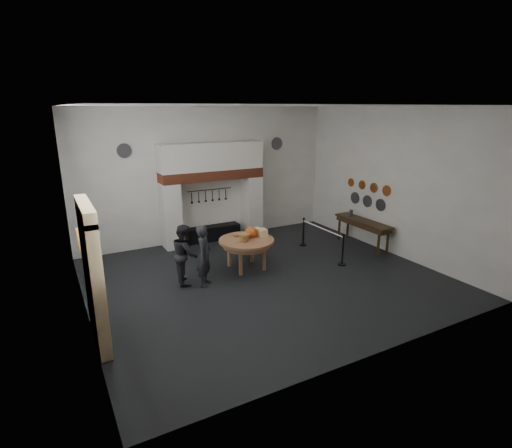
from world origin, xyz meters
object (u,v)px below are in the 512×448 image
visitor_far (185,254)px  barrier_post_far (303,232)px  iron_range (213,233)px  visitor_near (205,256)px  barrier_post_near (343,250)px  side_table (363,221)px  work_table (246,240)px

visitor_far → barrier_post_far: size_ratio=1.76×
barrier_post_far → iron_range: bearing=141.4°
visitor_near → visitor_far: 0.57m
barrier_post_near → side_table: bearing=30.6°
work_table → barrier_post_near: 2.84m
iron_range → work_table: size_ratio=1.21×
visitor_far → barrier_post_near: visitor_far is taller
visitor_far → side_table: 6.09m
work_table → barrier_post_far: 2.76m
visitor_near → side_table: 5.70m
work_table → visitor_near: visitor_near is taller
work_table → barrier_post_far: bearing=18.9°
work_table → barrier_post_near: (2.59, -1.11, -0.39)m
iron_range → work_table: 2.90m
iron_range → barrier_post_near: size_ratio=2.11×
iron_range → barrier_post_far: (2.45, -1.95, 0.20)m
visitor_near → barrier_post_far: size_ratio=1.80×
side_table → work_table: bearing=178.1°
work_table → visitor_near: 1.54m
iron_range → barrier_post_near: (2.45, -3.95, 0.20)m
visitor_near → barrier_post_near: (4.04, -0.62, -0.36)m
barrier_post_far → visitor_far: bearing=-167.5°
side_table → barrier_post_far: 1.99m
iron_range → side_table: (4.10, -2.98, 0.62)m
iron_range → barrier_post_near: bearing=-58.2°
visitor_far → iron_range: bearing=-25.5°
work_table → side_table: (4.24, -0.14, 0.03)m
work_table → visitor_far: visitor_far is taller
iron_range → side_table: bearing=-36.0°
visitor_near → barrier_post_far: (4.04, 1.38, -0.36)m
side_table → barrier_post_near: 1.96m
iron_range → visitor_near: size_ratio=1.18×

